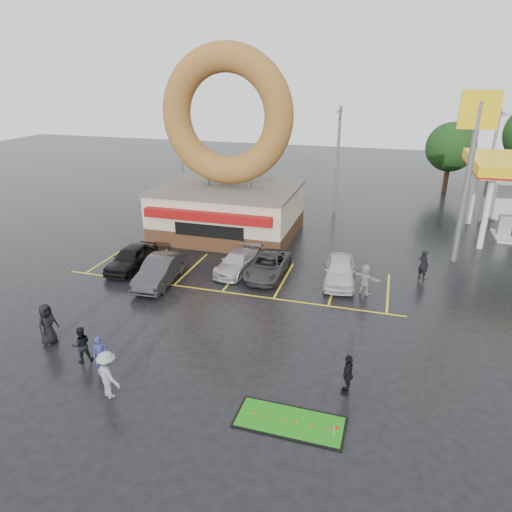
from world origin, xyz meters
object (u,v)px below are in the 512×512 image
(streetlight_left, at_px, (181,152))
(car_silver, at_px, (237,262))
(dumpster, at_px, (170,224))
(donut_shop, at_px, (228,176))
(car_black, at_px, (131,258))
(car_grey, at_px, (268,266))
(person_cameraman, at_px, (348,374))
(streetlight_right, at_px, (491,164))
(car_white, at_px, (340,271))
(putting_green, at_px, (290,422))
(streetlight_mid, at_px, (337,158))
(car_dgrey, at_px, (160,271))
(shell_sign, at_px, (473,147))
(person_blue, at_px, (101,355))

(streetlight_left, xyz_separation_m, car_silver, (9.91, -13.53, -4.17))
(dumpster, bearing_deg, donut_shop, -3.59)
(car_black, bearing_deg, car_grey, 10.38)
(car_silver, distance_m, person_cameraman, 12.51)
(streetlight_right, bearing_deg, car_white, -122.56)
(streetlight_left, distance_m, streetlight_right, 26.08)
(putting_green, bearing_deg, donut_shop, 115.59)
(streetlight_mid, relative_size, car_silver, 2.12)
(dumpster, bearing_deg, streetlight_left, 93.15)
(car_dgrey, distance_m, person_cameraman, 13.47)
(streetlight_right, height_order, car_black, streetlight_right)
(shell_sign, xyz_separation_m, streetlight_mid, (-9.00, 8.92, -2.60))
(donut_shop, height_order, dumpster, donut_shop)
(dumpster, bearing_deg, car_grey, -46.19)
(car_black, distance_m, putting_green, 16.37)
(shell_sign, height_order, streetlight_left, shell_sign)
(donut_shop, height_order, streetlight_mid, donut_shop)
(person_blue, bearing_deg, car_silver, 34.90)
(car_black, relative_size, dumpster, 2.43)
(streetlight_left, bearing_deg, car_silver, -53.76)
(car_dgrey, relative_size, car_white, 1.06)
(donut_shop, distance_m, car_black, 9.60)
(car_black, bearing_deg, putting_green, -39.44)
(donut_shop, relative_size, dumpster, 7.50)
(streetlight_mid, distance_m, car_silver, 15.66)
(car_black, distance_m, person_blue, 10.82)
(streetlight_mid, height_order, person_cameraman, streetlight_mid)
(car_grey, relative_size, putting_green, 1.18)
(donut_shop, xyz_separation_m, dumpster, (-4.50, -0.87, -3.81))
(car_black, height_order, car_white, car_white)
(person_cameraman, bearing_deg, car_grey, -146.53)
(streetlight_right, bearing_deg, streetlight_mid, -175.24)
(car_grey, bearing_deg, car_dgrey, -153.89)
(car_grey, bearing_deg, putting_green, -71.30)
(person_blue, bearing_deg, car_white, 9.29)
(shell_sign, height_order, putting_green, shell_sign)
(shell_sign, height_order, person_blue, shell_sign)
(donut_shop, xyz_separation_m, person_blue, (0.88, -17.96, -3.63))
(streetlight_right, height_order, car_silver, streetlight_right)
(car_black, distance_m, car_grey, 8.59)
(streetlight_mid, relative_size, car_grey, 1.95)
(car_white, height_order, person_blue, person_blue)
(shell_sign, xyz_separation_m, person_cameraman, (-5.33, -15.43, -6.54))
(streetlight_left, height_order, person_cameraman, streetlight_left)
(streetlight_left, relative_size, person_blue, 5.41)
(dumpster, bearing_deg, car_black, -97.30)
(streetlight_left, relative_size, car_dgrey, 1.93)
(streetlight_mid, xyz_separation_m, person_blue, (-6.12, -25.90, -3.95))
(car_dgrey, bearing_deg, putting_green, -47.31)
(car_black, distance_m, person_cameraman, 16.49)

